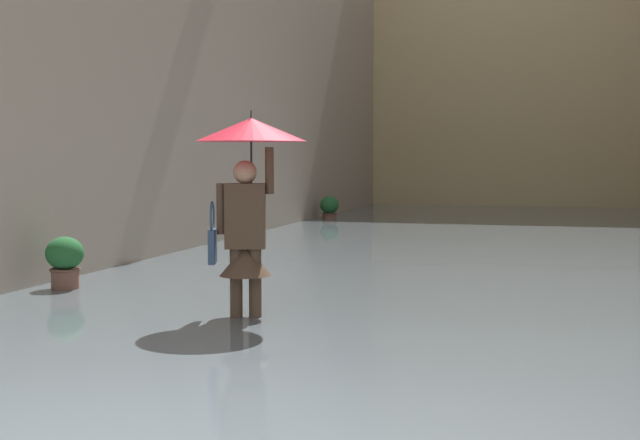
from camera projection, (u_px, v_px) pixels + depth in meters
name	position (u px, v px, depth m)	size (l,w,h in m)	color
ground_plane	(453.00, 251.00, 15.75)	(60.14, 60.14, 0.00)	gray
flood_water	(453.00, 246.00, 15.75)	(8.95, 30.06, 0.16)	#515B60
building_facade_far	(506.00, 24.00, 27.75)	(11.75, 1.80, 11.72)	tan
person_wading	(248.00, 177.00, 8.27)	(1.05, 1.05, 2.12)	#2D2319
potted_plant_far_right	(329.00, 209.00, 21.68)	(0.46, 0.46, 0.72)	brown
potted_plant_mid_right	(65.00, 265.00, 10.16)	(0.44, 0.44, 0.77)	brown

